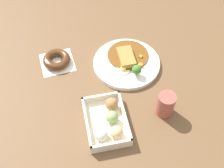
{
  "coord_description": "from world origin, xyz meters",
  "views": [
    {
      "loc": [
        -0.69,
        0.18,
        0.91
      ],
      "look_at": [
        -0.02,
        0.04,
        0.03
      ],
      "focal_mm": 46.29,
      "sensor_mm": 36.0,
      "label": 1
    }
  ],
  "objects_px": {
    "donut_box": "(108,122)",
    "coffee_mug": "(166,104)",
    "curry_plate": "(127,62)",
    "chocolate_ring_donut": "(57,60)"
  },
  "relations": [
    {
      "from": "coffee_mug",
      "to": "donut_box",
      "type": "bearing_deg",
      "value": 93.39
    },
    {
      "from": "curry_plate",
      "to": "coffee_mug",
      "type": "xyz_separation_m",
      "value": [
        -0.26,
        -0.08,
        0.03
      ]
    },
    {
      "from": "donut_box",
      "to": "chocolate_ring_donut",
      "type": "height_order",
      "value": "donut_box"
    },
    {
      "from": "donut_box",
      "to": "coffee_mug",
      "type": "bearing_deg",
      "value": -86.61
    },
    {
      "from": "curry_plate",
      "to": "coffee_mug",
      "type": "relative_size",
      "value": 2.93
    },
    {
      "from": "donut_box",
      "to": "chocolate_ring_donut",
      "type": "bearing_deg",
      "value": 23.69
    },
    {
      "from": "curry_plate",
      "to": "coffee_mug",
      "type": "distance_m",
      "value": 0.27
    },
    {
      "from": "chocolate_ring_donut",
      "to": "coffee_mug",
      "type": "distance_m",
      "value": 0.49
    },
    {
      "from": "curry_plate",
      "to": "coffee_mug",
      "type": "bearing_deg",
      "value": -163.01
    },
    {
      "from": "donut_box",
      "to": "coffee_mug",
      "type": "height_order",
      "value": "coffee_mug"
    }
  ]
}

